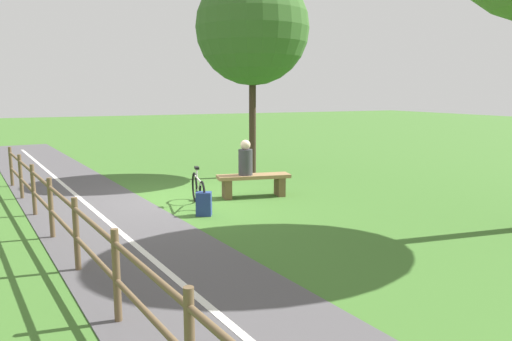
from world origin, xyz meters
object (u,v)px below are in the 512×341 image
(person_seated, at_px, (245,159))
(backpack, at_px, (204,204))
(bench, at_px, (254,182))
(bicycle, at_px, (198,191))
(tree_by_path, at_px, (252,28))

(person_seated, distance_m, backpack, 1.95)
(bench, distance_m, backpack, 1.97)
(bicycle, xyz_separation_m, tree_by_path, (-2.60, -2.96, 3.76))
(tree_by_path, bearing_deg, person_seated, 62.20)
(bench, bearing_deg, person_seated, 0.00)
(person_seated, relative_size, bicycle, 0.47)
(bicycle, xyz_separation_m, backpack, (0.13, 0.73, -0.12))
(bench, xyz_separation_m, person_seated, (0.19, -0.03, 0.52))
(person_seated, xyz_separation_m, backpack, (1.41, 1.18, -0.65))
(tree_by_path, bearing_deg, bicycle, 48.67)
(backpack, relative_size, tree_by_path, 0.08)
(bench, relative_size, person_seated, 2.15)
(bench, relative_size, tree_by_path, 0.30)
(person_seated, bearing_deg, backpack, 50.03)
(bicycle, height_order, backpack, bicycle)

